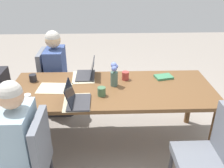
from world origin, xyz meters
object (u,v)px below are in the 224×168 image
Objects in this scene: flower_vase at (114,74)px; laptop_far_left_near at (76,100)px; person_near_left_mid at (57,78)px; coffee_mug_near_right at (28,99)px; chair_far_right_near at (210,153)px; coffee_mug_near_left at (33,78)px; book_red_cover at (164,77)px; coffee_mug_centre_right at (102,92)px; chair_near_left_mid at (53,78)px; chair_far_left_near at (30,159)px; coffee_mug_centre_left at (125,76)px; laptop_near_left_mid at (88,73)px; dining_table at (112,94)px; person_far_left_near at (22,152)px.

flower_vase is 0.55m from laptop_far_left_near.
person_near_left_mid is 13.82× the size of coffee_mug_near_right.
flower_vase reaches higher than chair_far_right_near.
laptop_far_left_near reaches higher than coffee_mug_near_left.
flower_vase is at bearing 3.78° from book_red_cover.
flower_vase is 3.19× the size of coffee_mug_near_right.
coffee_mug_centre_right is at bearing -171.09° from coffee_mug_near_right.
laptop_far_left_near is (-0.45, 1.09, 0.28)m from chair_near_left_mid.
laptop_far_left_near reaches higher than chair_far_left_near.
person_near_left_mid is 1.06m from coffee_mug_centre_left.
book_red_cover is (-0.73, -0.40, -0.03)m from coffee_mug_centre_right.
laptop_near_left_mid is at bearing -17.59° from book_red_cover.
coffee_mug_near_right is at bearing -17.10° from chair_far_right_near.
laptop_far_left_near reaches higher than chair_far_right_near.
coffee_mug_near_right is at bearing 8.91° from coffee_mug_centre_right.
coffee_mug_near_right is (0.86, 0.34, -0.10)m from flower_vase.
book_red_cover is at bearing -150.53° from laptop_far_left_near.
coffee_mug_near_left is at bearing -43.61° from laptop_far_left_near.
person_near_left_mid is 1.07m from flower_vase.
chair_near_left_mid is at bearing -67.56° from laptop_far_left_near.
chair_far_right_near is 1.16m from coffee_mug_centre_right.
chair_near_left_mid is 10.63× the size of coffee_mug_near_left.
person_near_left_mid is (0.02, -1.53, 0.03)m from chair_far_left_near.
coffee_mug_near_right is (0.48, -0.04, -0.00)m from laptop_far_left_near.
dining_table is at bearing -138.89° from laptop_far_left_near.
chair_far_right_near is at bearing 146.31° from coffee_mug_centre_right.
coffee_mug_centre_left is at bearing 167.29° from laptop_near_left_mid.
flower_vase reaches higher than dining_table.
chair_near_left_mid is 1.00× the size of chair_far_right_near.
person_near_left_mid is at bearing -44.32° from dining_table.
coffee_mug_near_left is at bearing 80.85° from chair_near_left_mid.
coffee_mug_near_right is at bearing 26.01° from coffee_mug_centre_left.
coffee_mug_centre_right is at bearing 55.08° from dining_table.
dining_table is 0.67m from book_red_cover.
dining_table is 0.89m from coffee_mug_near_right.
coffee_mug_near_right is at bearing 6.46° from book_red_cover.
flower_vase is 2.97× the size of coffee_mug_centre_right.
person_near_left_mid is 1.46m from book_red_cover.
coffee_mug_near_right is at bearing 18.20° from dining_table.
chair_far_left_near is 1.59m from chair_near_left_mid.
flower_vase is (-0.76, 0.66, 0.35)m from person_near_left_mid.
coffee_mug_centre_left is 1.05× the size of coffee_mug_centre_right.
dining_table is 0.93m from coffee_mug_near_left.
person_far_left_near is 3.73× the size of laptop_far_left_near.
chair_near_left_mid is 3.27× the size of flower_vase.
laptop_far_left_near is 0.48m from coffee_mug_near_right.
coffee_mug_near_right is 0.43× the size of book_red_cover.
chair_far_left_near is 4.50× the size of book_red_cover.
chair_far_left_near is 0.10m from person_far_left_near.
chair_far_left_near is at bearing 49.39° from flower_vase.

